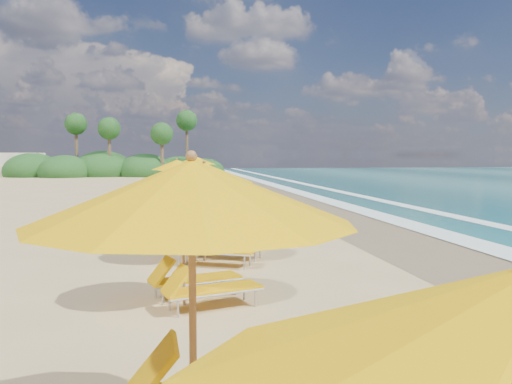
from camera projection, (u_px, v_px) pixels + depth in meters
The scene contains 14 objects.
ground at pixel (256, 225), 19.19m from camera, with size 160.00×160.00×0.00m, color tan.
wet_sand at pixel (360, 222), 19.84m from camera, with size 4.00×160.00×0.01m, color #806B4C.
surf_foam at pixel (427, 220), 20.27m from camera, with size 4.00×160.00×0.01m.
station_1 at pixel (218, 296), 4.12m from camera, with size 2.84×2.64×2.58m.
station_2 at pixel (193, 235), 8.91m from camera, with size 2.68×2.61×2.12m.
station_3 at pixel (212, 205), 12.45m from camera, with size 3.17×3.14×2.42m.
station_4 at pixel (201, 201), 16.28m from camera, with size 2.22×2.06×2.01m.
station_5 at pixel (200, 187), 20.94m from camera, with size 2.66×2.53×2.25m.
station_6 at pixel (181, 181), 24.33m from camera, with size 2.84×2.70×2.40m.
station_7 at pixel (181, 179), 28.33m from camera, with size 2.48×2.32×2.20m.
station_8 at pixel (199, 174), 31.71m from camera, with size 3.12×3.01×2.53m.
station_9 at pixel (193, 173), 37.07m from camera, with size 2.57×2.43×2.21m.
treeline at pixel (112, 168), 62.33m from camera, with size 25.80×8.80×9.74m.
beach_building at pixel (10, 164), 62.81m from camera, with size 7.00×5.00×2.80m, color beige.
Camera 1 is at (-3.08, -18.81, 2.55)m, focal length 36.84 mm.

